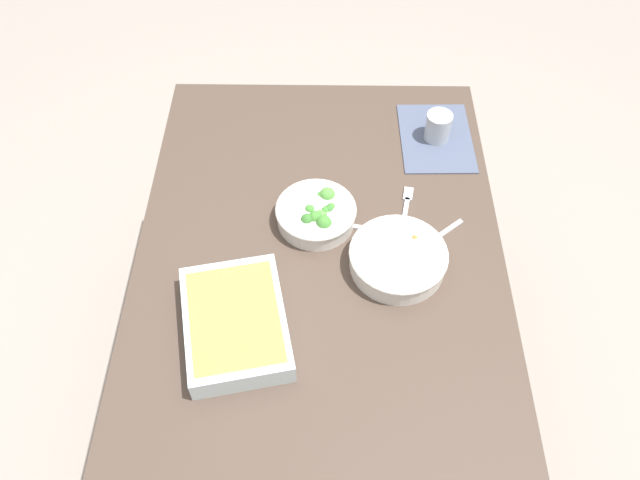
{
  "coord_description": "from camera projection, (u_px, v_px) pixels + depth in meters",
  "views": [
    {
      "loc": [
        -0.98,
        -0.01,
        2.0
      ],
      "look_at": [
        0.0,
        0.0,
        0.74
      ],
      "focal_mm": 35.99,
      "sensor_mm": 36.0,
      "label": 1
    }
  ],
  "objects": [
    {
      "name": "ground_plane",
      "position": [
        320.0,
        373.0,
        2.18
      ],
      "size": [
        6.0,
        6.0,
        0.0
      ],
      "primitive_type": "plane",
      "color": "#9E9389"
    },
    {
      "name": "dining_table",
      "position": [
        320.0,
        261.0,
        1.66
      ],
      "size": [
        1.2,
        0.9,
        0.74
      ],
      "color": "#4C3D33",
      "rests_on": "ground_plane"
    },
    {
      "name": "placemat",
      "position": [
        436.0,
        138.0,
        1.81
      ],
      "size": [
        0.28,
        0.21,
        0.0
      ],
      "primitive_type": "cube",
      "rotation": [
        0.0,
        0.0,
        0.02
      ],
      "color": "#4C5670",
      "rests_on": "dining_table"
    },
    {
      "name": "stew_bowl",
      "position": [
        398.0,
        258.0,
        1.52
      ],
      "size": [
        0.24,
        0.24,
        0.06
      ],
      "color": "silver",
      "rests_on": "dining_table"
    },
    {
      "name": "broccoli_bowl",
      "position": [
        316.0,
        213.0,
        1.6
      ],
      "size": [
        0.2,
        0.2,
        0.07
      ],
      "color": "silver",
      "rests_on": "dining_table"
    },
    {
      "name": "baking_dish",
      "position": [
        235.0,
        322.0,
        1.41
      ],
      "size": [
        0.34,
        0.28,
        0.06
      ],
      "color": "silver",
      "rests_on": "dining_table"
    },
    {
      "name": "drink_cup",
      "position": [
        438.0,
        128.0,
        1.78
      ],
      "size": [
        0.07,
        0.07,
        0.08
      ],
      "color": "#B2BCC6",
      "rests_on": "dining_table"
    },
    {
      "name": "spoon_by_stew",
      "position": [
        430.0,
        242.0,
        1.58
      ],
      "size": [
        0.13,
        0.15,
        0.01
      ],
      "color": "silver",
      "rests_on": "dining_table"
    },
    {
      "name": "spoon_by_broccoli",
      "position": [
        360.0,
        227.0,
        1.61
      ],
      "size": [
        0.05,
        0.18,
        0.01
      ],
      "color": "silver",
      "rests_on": "dining_table"
    },
    {
      "name": "fork_on_table",
      "position": [
        406.0,
        209.0,
        1.65
      ],
      "size": [
        0.18,
        0.05,
        0.01
      ],
      "color": "silver",
      "rests_on": "dining_table"
    }
  ]
}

